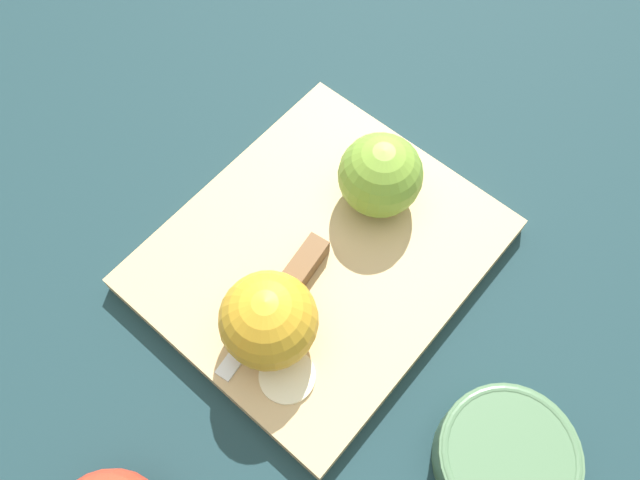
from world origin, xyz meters
The scene contains 7 objects.
ground_plane centered at (0.00, 0.00, 0.00)m, with size 4.00×4.00×0.00m, color #193338.
cutting_board centered at (0.00, 0.00, 0.01)m, with size 0.33×0.29×0.02m.
apple_half_left centered at (-0.08, 0.01, 0.06)m, with size 0.08×0.08×0.08m.
apple_half_right centered at (0.09, 0.01, 0.06)m, with size 0.08×0.08×0.08m.
knife centered at (0.04, 0.00, 0.03)m, with size 0.15×0.02×0.02m.
apple_slice centered at (0.12, 0.05, 0.02)m, with size 0.05×0.05×0.00m.
bowl centered at (0.07, 0.23, 0.02)m, with size 0.12×0.12×0.04m.
Camera 1 is at (0.21, 0.15, 0.55)m, focal length 35.00 mm.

